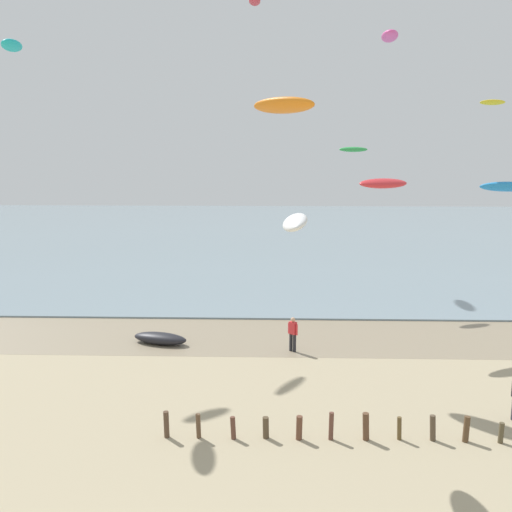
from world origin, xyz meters
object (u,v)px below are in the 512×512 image
(kite_aloft_8, at_px, (507,187))
(kite_aloft_12, at_px, (353,149))
(kite_aloft_0, at_px, (283,105))
(kite_aloft_13, at_px, (383,183))
(kite_aloft_9, at_px, (390,36))
(grounded_kite, at_px, (160,338))
(kite_aloft_4, at_px, (12,45))
(person_mid_beach, at_px, (293,333))
(kite_aloft_6, at_px, (493,102))
(kite_aloft_1, at_px, (255,1))
(kite_aloft_11, at_px, (295,222))

(kite_aloft_8, relative_size, kite_aloft_12, 1.53)
(kite_aloft_0, distance_m, kite_aloft_13, 7.04)
(kite_aloft_8, xyz_separation_m, kite_aloft_9, (-5.94, 6.12, 9.43))
(grounded_kite, relative_size, kite_aloft_12, 1.42)
(grounded_kite, distance_m, kite_aloft_4, 14.99)
(person_mid_beach, xyz_separation_m, kite_aloft_6, (18.06, 25.84, 12.88))
(kite_aloft_0, bearing_deg, kite_aloft_6, 95.01)
(kite_aloft_0, xyz_separation_m, kite_aloft_9, (7.13, 13.91, 5.43))
(grounded_kite, relative_size, kite_aloft_8, 0.93)
(kite_aloft_13, bearing_deg, kite_aloft_4, -11.30)
(kite_aloft_4, relative_size, kite_aloft_6, 0.94)
(kite_aloft_1, xyz_separation_m, kite_aloft_6, (20.63, 4.31, -7.47))
(kite_aloft_8, relative_size, kite_aloft_13, 1.09)
(kite_aloft_6, bearing_deg, kite_aloft_12, -136.30)
(kite_aloft_6, relative_size, kite_aloft_13, 0.81)
(kite_aloft_0, height_order, kite_aloft_12, kite_aloft_0)
(kite_aloft_9, bearing_deg, kite_aloft_0, 162.73)
(kite_aloft_12, bearing_deg, grounded_kite, 19.55)
(person_mid_beach, relative_size, kite_aloft_13, 0.61)
(kite_aloft_11, height_order, kite_aloft_12, kite_aloft_12)
(kite_aloft_1, bearing_deg, kite_aloft_4, -21.07)
(kite_aloft_9, distance_m, kite_aloft_13, 14.10)
(kite_aloft_11, bearing_deg, grounded_kite, 32.80)
(kite_aloft_1, relative_size, kite_aloft_4, 1.31)
(kite_aloft_1, relative_size, kite_aloft_13, 1.00)
(kite_aloft_8, distance_m, kite_aloft_11, 20.13)
(kite_aloft_0, bearing_deg, grounded_kite, -155.17)
(kite_aloft_6, height_order, kite_aloft_13, kite_aloft_6)
(kite_aloft_4, distance_m, kite_aloft_11, 15.31)
(kite_aloft_1, height_order, kite_aloft_9, kite_aloft_1)
(kite_aloft_4, bearing_deg, kite_aloft_13, 96.42)
(grounded_kite, bearing_deg, kite_aloft_11, -39.85)
(grounded_kite, bearing_deg, kite_aloft_8, 33.75)
(kite_aloft_4, relative_size, kite_aloft_8, 0.69)
(kite_aloft_4, relative_size, kite_aloft_11, 0.81)
(kite_aloft_11, bearing_deg, kite_aloft_4, 58.10)
(person_mid_beach, height_order, kite_aloft_12, kite_aloft_12)
(person_mid_beach, distance_m, kite_aloft_0, 10.70)
(kite_aloft_6, height_order, kite_aloft_11, kite_aloft_6)
(kite_aloft_12, height_order, kite_aloft_13, kite_aloft_12)
(kite_aloft_13, bearing_deg, kite_aloft_6, -144.94)
(kite_aloft_1, bearing_deg, kite_aloft_9, 49.09)
(grounded_kite, height_order, kite_aloft_4, kite_aloft_4)
(person_mid_beach, xyz_separation_m, kite_aloft_13, (4.55, 2.52, 7.08))
(kite_aloft_0, bearing_deg, kite_aloft_8, 70.85)
(kite_aloft_1, relative_size, kite_aloft_9, 0.82)
(kite_aloft_9, bearing_deg, kite_aloft_8, -125.98)
(kite_aloft_1, xyz_separation_m, kite_aloft_12, (6.61, -11.12, -11.55))
(grounded_kite, distance_m, kite_aloft_6, 37.61)
(person_mid_beach, xyz_separation_m, grounded_kite, (-6.66, 0.92, -0.63))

